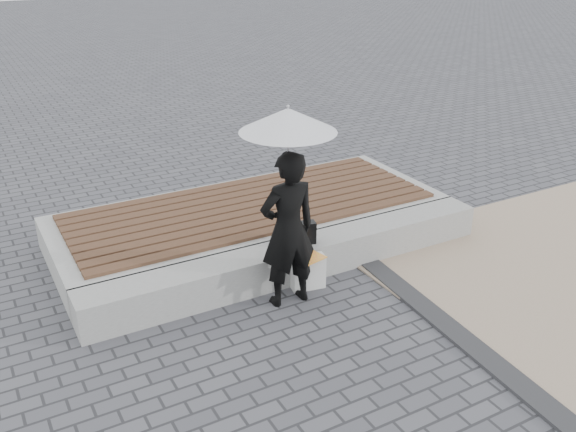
# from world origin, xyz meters

# --- Properties ---
(ground) EXTENTS (80.00, 80.00, 0.00)m
(ground) POSITION_xyz_m (0.00, 0.00, 0.00)
(ground) COLOR #4C4C51
(ground) RESTS_ON ground
(edging_band) EXTENTS (0.61, 5.20, 0.04)m
(edging_band) POSITION_xyz_m (0.75, -0.50, 0.02)
(edging_band) COLOR #2D2D2F
(edging_band) RESTS_ON ground
(seating_ledge) EXTENTS (5.00, 0.45, 0.40)m
(seating_ledge) POSITION_xyz_m (0.00, 1.60, 0.20)
(seating_ledge) COLOR #A9A8A3
(seating_ledge) RESTS_ON ground
(timber_platform) EXTENTS (5.00, 2.00, 0.40)m
(timber_platform) POSITION_xyz_m (0.00, 2.80, 0.20)
(timber_platform) COLOR #A5A5A0
(timber_platform) RESTS_ON ground
(timber_decking) EXTENTS (4.60, 1.80, 0.04)m
(timber_decking) POSITION_xyz_m (0.00, 2.80, 0.42)
(timber_decking) COLOR brown
(timber_decking) RESTS_ON timber_platform
(woman) EXTENTS (0.63, 0.42, 1.69)m
(woman) POSITION_xyz_m (-0.37, 1.15, 0.84)
(woman) COLOR black
(woman) RESTS_ON ground
(parasol) EXTENTS (0.95, 0.95, 1.21)m
(parasol) POSITION_xyz_m (-0.37, 1.15, 2.00)
(parasol) COLOR #B3B3B8
(parasol) RESTS_ON ground
(handbag) EXTENTS (0.38, 0.21, 0.26)m
(handbag) POSITION_xyz_m (0.03, 1.59, 0.53)
(handbag) COLOR black
(handbag) RESTS_ON seating_ledge
(canvas_tote) EXTENTS (0.39, 0.21, 0.39)m
(canvas_tote) POSITION_xyz_m (-0.04, 1.28, 0.19)
(canvas_tote) COLOR white
(canvas_tote) RESTS_ON ground
(magazine) EXTENTS (0.34, 0.28, 0.01)m
(magazine) POSITION_xyz_m (-0.04, 1.23, 0.39)
(magazine) COLOR #FF573F
(magazine) RESTS_ON canvas_tote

